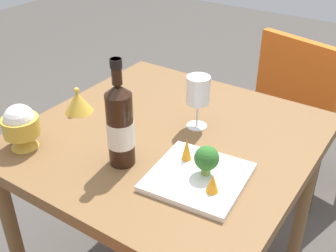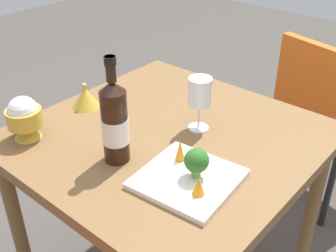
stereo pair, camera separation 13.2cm
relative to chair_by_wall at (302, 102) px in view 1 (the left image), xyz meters
The scene contains 10 objects.
dining_table 0.87m from the chair_by_wall, 77.42° to the left, with size 0.88×0.88×0.73m.
chair_by_wall is the anchor object (origin of this frame).
wine_bottle 1.11m from the chair_by_wall, 78.49° to the left, with size 0.08×0.08×0.32m.
wine_glass 0.83m from the chair_by_wall, 79.74° to the left, with size 0.08×0.08×0.18m.
rice_bowl 1.29m from the chair_by_wall, 65.96° to the left, with size 0.11×0.11×0.14m.
rice_bowl_lid 1.07m from the chair_by_wall, 59.31° to the left, with size 0.10×0.10×0.09m.
serving_plate 1.01m from the chair_by_wall, 90.50° to the left, with size 0.27×0.27×0.02m.
broccoli_floret 1.01m from the chair_by_wall, 91.40° to the left, with size 0.07×0.07×0.09m.
carrot_garnish_left 1.06m from the chair_by_wall, 94.08° to the left, with size 0.03×0.03×0.05m.
carrot_garnish_right 0.98m from the chair_by_wall, 86.60° to the left, with size 0.03×0.03×0.07m.
Camera 1 is at (-0.63, 0.94, 1.44)m, focal length 44.55 mm.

